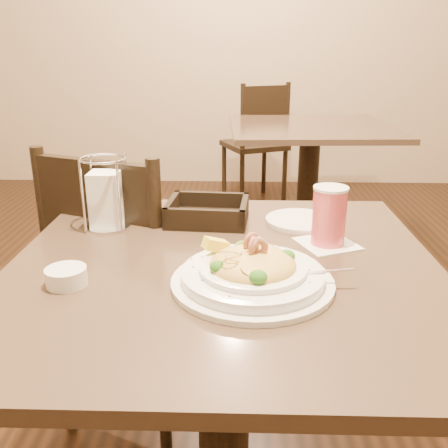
{
  "coord_description": "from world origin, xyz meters",
  "views": [
    {
      "loc": [
        0.03,
        -0.95,
        1.19
      ],
      "look_at": [
        0.0,
        0.02,
        0.84
      ],
      "focal_mm": 40.0,
      "sensor_mm": 36.0,
      "label": 1
    }
  ],
  "objects_px": {
    "background_table": "(309,167)",
    "dining_chair_far": "(257,140)",
    "pasta_bowl": "(252,272)",
    "main_table": "(224,360)",
    "napkin_caddy": "(106,198)",
    "dining_chair_near": "(131,284)",
    "butter_ramekin": "(66,277)",
    "drink_glass": "(329,216)",
    "bread_basket": "(208,214)",
    "side_plate": "(300,221)"
  },
  "relations": [
    {
      "from": "background_table",
      "to": "dining_chair_far",
      "type": "bearing_deg",
      "value": 105.56
    },
    {
      "from": "background_table",
      "to": "drink_glass",
      "type": "relative_size",
      "value": 5.97
    },
    {
      "from": "background_table",
      "to": "drink_glass",
      "type": "height_order",
      "value": "drink_glass"
    },
    {
      "from": "butter_ramekin",
      "to": "side_plate",
      "type": "bearing_deg",
      "value": 37.16
    },
    {
      "from": "pasta_bowl",
      "to": "dining_chair_far",
      "type": "bearing_deg",
      "value": 87.83
    },
    {
      "from": "napkin_caddy",
      "to": "butter_ramekin",
      "type": "xyz_separation_m",
      "value": [
        0.0,
        -0.32,
        -0.06
      ]
    },
    {
      "from": "side_plate",
      "to": "butter_ramekin",
      "type": "bearing_deg",
      "value": -142.84
    },
    {
      "from": "dining_chair_near",
      "to": "dining_chair_far",
      "type": "relative_size",
      "value": 1.0
    },
    {
      "from": "dining_chair_far",
      "to": "bread_basket",
      "type": "xyz_separation_m",
      "value": [
        -0.22,
        -2.6,
        0.28
      ]
    },
    {
      "from": "drink_glass",
      "to": "butter_ramekin",
      "type": "relative_size",
      "value": 2.03
    },
    {
      "from": "background_table",
      "to": "butter_ramekin",
      "type": "distance_m",
      "value": 2.16
    },
    {
      "from": "dining_chair_near",
      "to": "dining_chair_far",
      "type": "xyz_separation_m",
      "value": [
        0.47,
        2.46,
        0.0
      ]
    },
    {
      "from": "napkin_caddy",
      "to": "butter_ramekin",
      "type": "relative_size",
      "value": 2.3
    },
    {
      "from": "background_table",
      "to": "bread_basket",
      "type": "relative_size",
      "value": 4.39
    },
    {
      "from": "dining_chair_near",
      "to": "background_table",
      "type": "bearing_deg",
      "value": -94.18
    },
    {
      "from": "dining_chair_far",
      "to": "napkin_caddy",
      "type": "distance_m",
      "value": 2.71
    },
    {
      "from": "background_table",
      "to": "dining_chair_far",
      "type": "distance_m",
      "value": 1.0
    },
    {
      "from": "bread_basket",
      "to": "butter_ramekin",
      "type": "xyz_separation_m",
      "value": [
        -0.25,
        -0.37,
        -0.0
      ]
    },
    {
      "from": "pasta_bowl",
      "to": "background_table",
      "type": "bearing_deg",
      "value": 79.24
    },
    {
      "from": "dining_chair_far",
      "to": "butter_ramekin",
      "type": "relative_size",
      "value": 11.97
    },
    {
      "from": "main_table",
      "to": "background_table",
      "type": "xyz_separation_m",
      "value": [
        0.44,
        1.9,
        0.0
      ]
    },
    {
      "from": "main_table",
      "to": "side_plate",
      "type": "height_order",
      "value": "side_plate"
    },
    {
      "from": "background_table",
      "to": "napkin_caddy",
      "type": "distance_m",
      "value": 1.87
    },
    {
      "from": "butter_ramekin",
      "to": "napkin_caddy",
      "type": "bearing_deg",
      "value": 90.13
    },
    {
      "from": "dining_chair_near",
      "to": "drink_glass",
      "type": "relative_size",
      "value": 5.91
    },
    {
      "from": "pasta_bowl",
      "to": "bread_basket",
      "type": "distance_m",
      "value": 0.38
    },
    {
      "from": "dining_chair_far",
      "to": "drink_glass",
      "type": "height_order",
      "value": "dining_chair_far"
    },
    {
      "from": "butter_ramekin",
      "to": "drink_glass",
      "type": "bearing_deg",
      "value": 22.63
    },
    {
      "from": "drink_glass",
      "to": "napkin_caddy",
      "type": "height_order",
      "value": "napkin_caddy"
    },
    {
      "from": "dining_chair_near",
      "to": "napkin_caddy",
      "type": "relative_size",
      "value": 5.21
    },
    {
      "from": "dining_chair_near",
      "to": "napkin_caddy",
      "type": "bearing_deg",
      "value": 112.13
    },
    {
      "from": "side_plate",
      "to": "main_table",
      "type": "bearing_deg",
      "value": -126.03
    },
    {
      "from": "drink_glass",
      "to": "side_plate",
      "type": "height_order",
      "value": "drink_glass"
    },
    {
      "from": "background_table",
      "to": "pasta_bowl",
      "type": "bearing_deg",
      "value": -100.76
    },
    {
      "from": "main_table",
      "to": "drink_glass",
      "type": "xyz_separation_m",
      "value": [
        0.23,
        0.11,
        0.31
      ]
    },
    {
      "from": "background_table",
      "to": "dining_chair_near",
      "type": "bearing_deg",
      "value": -116.1
    },
    {
      "from": "bread_basket",
      "to": "napkin_caddy",
      "type": "relative_size",
      "value": 1.2
    },
    {
      "from": "dining_chair_near",
      "to": "bread_basket",
      "type": "xyz_separation_m",
      "value": [
        0.25,
        -0.14,
        0.28
      ]
    },
    {
      "from": "pasta_bowl",
      "to": "side_plate",
      "type": "distance_m",
      "value": 0.38
    },
    {
      "from": "drink_glass",
      "to": "background_table",
      "type": "bearing_deg",
      "value": 83.5
    },
    {
      "from": "side_plate",
      "to": "butter_ramekin",
      "type": "height_order",
      "value": "butter_ramekin"
    },
    {
      "from": "dining_chair_near",
      "to": "butter_ramekin",
      "type": "distance_m",
      "value": 0.58
    },
    {
      "from": "dining_chair_near",
      "to": "dining_chair_far",
      "type": "bearing_deg",
      "value": -78.8
    },
    {
      "from": "main_table",
      "to": "bread_basket",
      "type": "distance_m",
      "value": 0.37
    },
    {
      "from": "background_table",
      "to": "dining_chair_near",
      "type": "distance_m",
      "value": 1.67
    },
    {
      "from": "napkin_caddy",
      "to": "bread_basket",
      "type": "bearing_deg",
      "value": 11.88
    },
    {
      "from": "dining_chair_near",
      "to": "side_plate",
      "type": "distance_m",
      "value": 0.57
    },
    {
      "from": "side_plate",
      "to": "butter_ramekin",
      "type": "relative_size",
      "value": 2.26
    },
    {
      "from": "pasta_bowl",
      "to": "main_table",
      "type": "bearing_deg",
      "value": 119.91
    },
    {
      "from": "background_table",
      "to": "butter_ramekin",
      "type": "xyz_separation_m",
      "value": [
        -0.73,
        -2.01,
        0.26
      ]
    }
  ]
}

